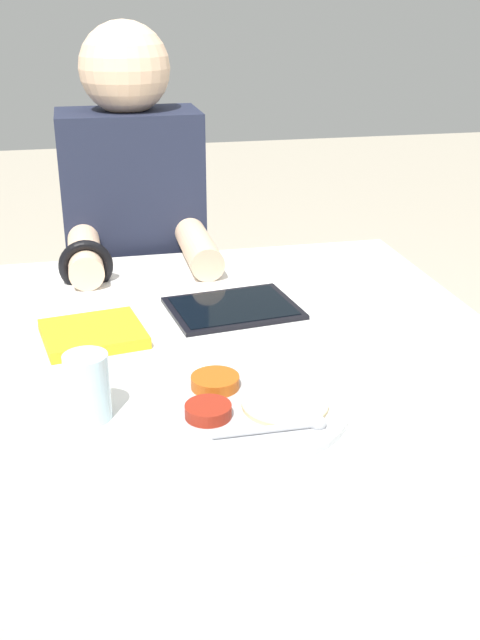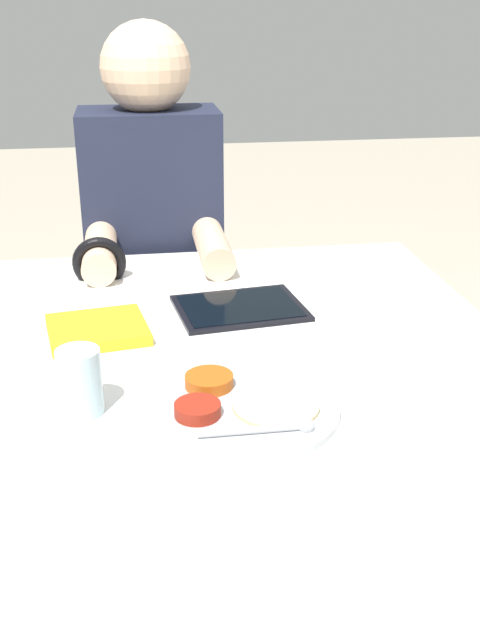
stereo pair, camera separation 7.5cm
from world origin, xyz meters
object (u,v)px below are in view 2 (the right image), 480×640
object	(u,v)px
red_notebook	(98,330)
person_diner	(156,291)
tablet_device	(240,308)
thali_tray	(238,406)
drinking_glass	(80,382)

from	to	relation	value
red_notebook	person_diner	bearing A→B (deg)	78.04
red_notebook	tablet_device	xyz separation A→B (m)	(0.26, 0.07, -0.00)
thali_tray	tablet_device	bearing A→B (deg)	81.21
tablet_device	thali_tray	bearing A→B (deg)	-98.79
red_notebook	tablet_device	distance (m)	0.27
person_diner	drinking_glass	distance (m)	0.86
thali_tray	red_notebook	bearing A→B (deg)	124.71
person_diner	drinking_glass	xyz separation A→B (m)	(-0.13, -0.82, 0.19)
tablet_device	person_diner	distance (m)	0.53
thali_tray	person_diner	distance (m)	0.87
tablet_device	drinking_glass	xyz separation A→B (m)	(-0.27, -0.34, 0.04)
red_notebook	person_diner	world-z (taller)	person_diner
drinking_glass	tablet_device	bearing A→B (deg)	50.89
tablet_device	drinking_glass	bearing A→B (deg)	-129.11
drinking_glass	person_diner	bearing A→B (deg)	80.80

